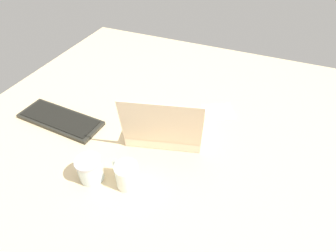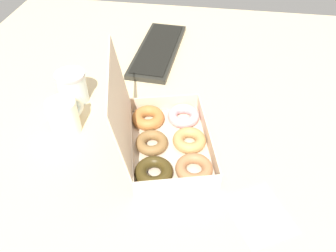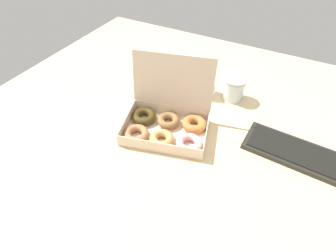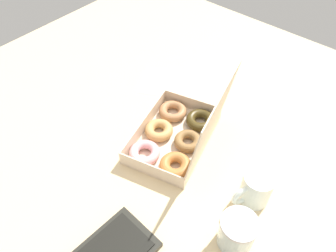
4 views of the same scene
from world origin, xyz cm
name	(u,v)px [view 3 (image 3 of 4)]	position (x,y,z in cm)	size (l,w,h in cm)	color
ground_plane	(172,143)	(0.00, 0.00, -1.00)	(180.00, 180.00, 2.00)	beige
donut_box	(166,124)	(-4.73, 4.43, 3.46)	(37.41, 32.51, 26.86)	beige
keyboard	(303,155)	(45.21, 15.10, 1.06)	(42.19, 17.36, 2.20)	#282822
coffee_mug	(202,83)	(-1.97, 34.08, 5.34)	(12.24, 8.53, 10.41)	white
glass_jar	(234,89)	(11.91, 37.02, 5.11)	(9.56, 9.56, 10.12)	silver
paper_napkin	(89,157)	(-22.91, -21.03, 0.07)	(14.68, 12.48, 0.15)	white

